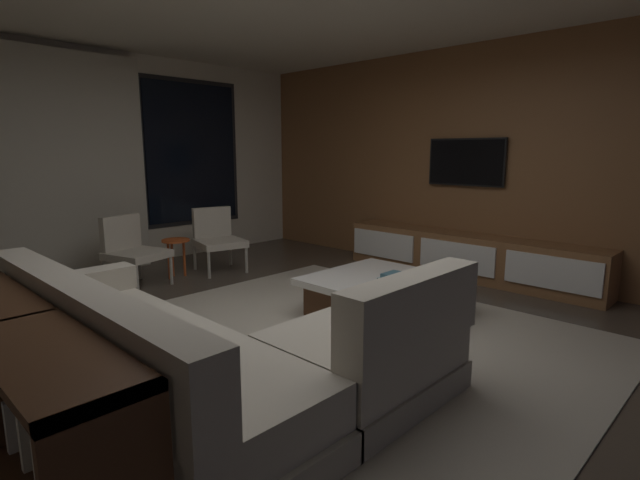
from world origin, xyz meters
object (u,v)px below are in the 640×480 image
(coffee_table, at_px, (382,296))
(side_stool, at_px, (176,246))
(accent_chair_by_curtain, at_px, (131,247))
(accent_chair_near_window, at_px, (217,236))
(sectional_couch, at_px, (206,359))
(media_console, at_px, (469,257))
(mounted_tv, at_px, (466,162))
(console_table_behind_couch, at_px, (18,385))
(book_stack_on_coffee_table, at_px, (394,277))

(coffee_table, xyz_separation_m, side_stool, (-0.58, 2.58, 0.19))
(accent_chair_by_curtain, height_order, side_stool, accent_chair_by_curtain)
(accent_chair_near_window, relative_size, side_stool, 1.70)
(sectional_couch, bearing_deg, media_console, 4.15)
(mounted_tv, xyz_separation_m, console_table_behind_couch, (-4.85, -0.34, -0.93))
(accent_chair_by_curtain, bearing_deg, console_table_behind_couch, -123.60)
(coffee_table, bearing_deg, mounted_tv, 7.76)
(mounted_tv, bearing_deg, accent_chair_near_window, 131.43)
(coffee_table, bearing_deg, book_stack_on_coffee_table, -81.32)
(accent_chair_near_window, distance_m, accent_chair_by_curtain, 1.07)
(media_console, bearing_deg, mounted_tv, 47.59)
(console_table_behind_couch, bearing_deg, accent_chair_by_curtain, 56.40)
(accent_chair_near_window, distance_m, mounted_tv, 3.16)
(side_stool, height_order, media_console, media_console)
(book_stack_on_coffee_table, bearing_deg, media_console, 6.02)
(coffee_table, bearing_deg, accent_chair_near_window, 90.78)
(accent_chair_by_curtain, bearing_deg, mounted_tv, -37.29)
(coffee_table, xyz_separation_m, mounted_tv, (1.97, 0.27, 1.16))
(media_console, bearing_deg, sectional_couch, -175.85)
(accent_chair_near_window, height_order, media_console, accent_chair_near_window)
(sectional_couch, height_order, accent_chair_near_window, sectional_couch)
(coffee_table, relative_size, mounted_tv, 1.21)
(accent_chair_near_window, bearing_deg, side_stool, 175.60)
(sectional_couch, bearing_deg, book_stack_on_coffee_table, 2.48)
(side_stool, bearing_deg, sectional_couch, -116.47)
(book_stack_on_coffee_table, xyz_separation_m, side_stool, (-0.60, 2.70, -0.01))
(mounted_tv, bearing_deg, accent_chair_by_curtain, 142.71)
(side_stool, relative_size, mounted_tv, 0.48)
(mounted_tv, distance_m, console_table_behind_couch, 4.95)
(book_stack_on_coffee_table, xyz_separation_m, accent_chair_by_curtain, (-1.12, 2.72, 0.05))
(accent_chair_by_curtain, distance_m, mounted_tv, 3.97)
(accent_chair_by_curtain, height_order, console_table_behind_couch, accent_chair_by_curtain)
(book_stack_on_coffee_table, relative_size, accent_chair_near_window, 0.29)
(coffee_table, distance_m, book_stack_on_coffee_table, 0.23)
(accent_chair_by_curtain, bearing_deg, media_console, -41.28)
(mounted_tv, bearing_deg, book_stack_on_coffee_table, -168.84)
(mounted_tv, bearing_deg, sectional_couch, -173.18)
(book_stack_on_coffee_table, relative_size, mounted_tv, 0.24)
(sectional_couch, bearing_deg, console_table_behind_couch, 171.80)
(accent_chair_near_window, bearing_deg, mounted_tv, -48.57)
(sectional_couch, relative_size, media_console, 0.81)
(sectional_couch, bearing_deg, side_stool, 63.53)
(sectional_couch, distance_m, accent_chair_near_window, 3.36)
(accent_chair_by_curtain, height_order, media_console, accent_chair_by_curtain)
(sectional_couch, height_order, book_stack_on_coffee_table, sectional_couch)
(sectional_couch, relative_size, mounted_tv, 2.60)
(accent_chair_by_curtain, distance_m, side_stool, 0.52)
(sectional_couch, distance_m, side_stool, 3.11)
(sectional_couch, relative_size, book_stack_on_coffee_table, 10.92)
(accent_chair_near_window, xyz_separation_m, media_console, (1.82, -2.47, -0.18))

